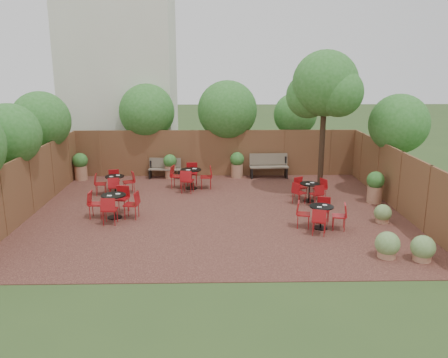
{
  "coord_description": "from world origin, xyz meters",
  "views": [
    {
      "loc": [
        -0.08,
        -14.31,
        4.79
      ],
      "look_at": [
        0.24,
        0.5,
        1.0
      ],
      "focal_mm": 36.61,
      "sensor_mm": 36.0,
      "label": 1
    }
  ],
  "objects": [
    {
      "name": "ground",
      "position": [
        0.0,
        0.0,
        0.0
      ],
      "size": [
        80.0,
        80.0,
        0.0
      ],
      "primitive_type": "plane",
      "color": "#354F23",
      "rests_on": "ground"
    },
    {
      "name": "park_bench_right",
      "position": [
        2.24,
        4.63,
        0.54
      ],
      "size": [
        1.65,
        0.58,
        1.01
      ],
      "rotation": [
        0.0,
        0.0,
        0.04
      ],
      "color": "brown",
      "rests_on": "courtyard_paving"
    },
    {
      "name": "bistro_tables",
      "position": [
        -0.65,
        0.84,
        0.44
      ],
      "size": [
        8.46,
        6.03,
        0.89
      ],
      "color": "black",
      "rests_on": "courtyard_paving"
    },
    {
      "name": "neighbour_building",
      "position": [
        -4.5,
        8.0,
        4.0
      ],
      "size": [
        5.0,
        4.0,
        8.0
      ],
      "primitive_type": "cube",
      "color": "silver",
      "rests_on": "ground"
    },
    {
      "name": "low_shrubs",
      "position": [
        4.74,
        -3.17,
        0.33
      ],
      "size": [
        1.41,
        3.35,
        0.67
      ],
      "color": "#A36F51",
      "rests_on": "courtyard_paving"
    },
    {
      "name": "planters",
      "position": [
        -0.32,
        3.55,
        0.61
      ],
      "size": [
        11.79,
        4.36,
        1.14
      ],
      "color": "#A36F51",
      "rests_on": "courtyard_paving"
    },
    {
      "name": "courtyard_tree",
      "position": [
        3.88,
        2.17,
        3.9
      ],
      "size": [
        2.58,
        2.48,
        5.23
      ],
      "rotation": [
        0.0,
        0.0,
        -0.34
      ],
      "color": "black",
      "rests_on": "courtyard_paving"
    },
    {
      "name": "overhang_foliage",
      "position": [
        -1.86,
        3.02,
        2.68
      ],
      "size": [
        15.52,
        10.55,
        2.58
      ],
      "color": "#2C6C23",
      "rests_on": "ground"
    },
    {
      "name": "courtyard_paving",
      "position": [
        0.0,
        0.0,
        0.01
      ],
      "size": [
        12.0,
        10.0,
        0.02
      ],
      "primitive_type": "cube",
      "color": "#331915",
      "rests_on": "ground"
    },
    {
      "name": "fence_left",
      "position": [
        -6.0,
        0.0,
        1.0
      ],
      "size": [
        0.08,
        10.0,
        2.0
      ],
      "primitive_type": "cube",
      "color": "brown",
      "rests_on": "ground"
    },
    {
      "name": "park_bench_left",
      "position": [
        -2.18,
        4.62,
        0.45
      ],
      "size": [
        1.39,
        0.56,
        0.84
      ],
      "rotation": [
        0.0,
        0.0,
        -0.09
      ],
      "color": "brown",
      "rests_on": "courtyard_paving"
    },
    {
      "name": "fence_back",
      "position": [
        0.0,
        5.0,
        1.0
      ],
      "size": [
        12.0,
        0.08,
        2.0
      ],
      "primitive_type": "cube",
      "color": "brown",
      "rests_on": "ground"
    },
    {
      "name": "fence_right",
      "position": [
        6.0,
        0.0,
        1.0
      ],
      "size": [
        0.08,
        10.0,
        2.0
      ],
      "primitive_type": "cube",
      "color": "brown",
      "rests_on": "ground"
    }
  ]
}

